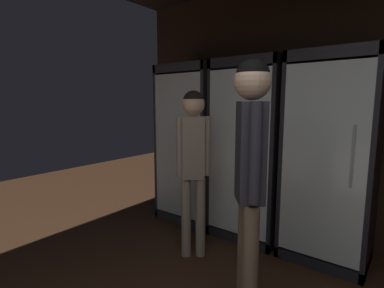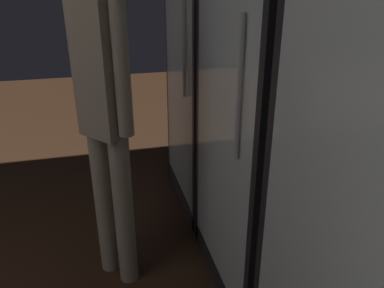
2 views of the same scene
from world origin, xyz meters
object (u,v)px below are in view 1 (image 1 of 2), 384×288
at_px(cooler_left, 252,152).
at_px(cooler_center, 331,161).
at_px(shopper_near, 193,152).
at_px(cooler_far_left, 194,145).
at_px(shopper_far, 250,163).

height_order(cooler_left, cooler_center, same).
bearing_deg(shopper_near, cooler_center, 38.24).
distance_m(cooler_far_left, cooler_center, 1.62).
relative_size(cooler_left, shopper_near, 1.21).
height_order(cooler_far_left, cooler_center, same).
bearing_deg(shopper_near, cooler_far_left, 126.65).
distance_m(cooler_center, shopper_far, 1.29).
distance_m(cooler_center, shopper_near, 1.30).
bearing_deg(cooler_far_left, shopper_near, -53.35).
bearing_deg(cooler_far_left, cooler_left, -0.03).
height_order(cooler_far_left, shopper_far, cooler_far_left).
relative_size(cooler_left, shopper_far, 1.11).
distance_m(cooler_far_left, cooler_left, 0.81).
bearing_deg(cooler_far_left, shopper_far, -41.90).
xyz_separation_m(shopper_near, shopper_far, (0.80, -0.45, 0.08)).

